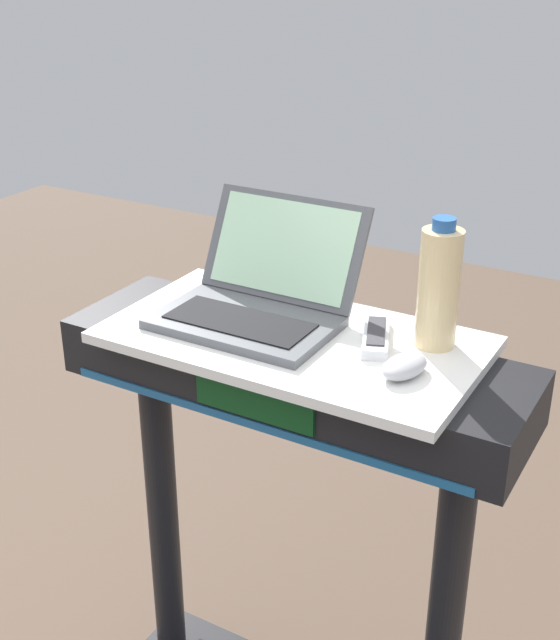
{
  "coord_description": "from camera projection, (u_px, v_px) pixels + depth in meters",
  "views": [
    {
      "loc": [
        0.69,
        -0.54,
        1.77
      ],
      "look_at": [
        0.0,
        0.65,
        1.13
      ],
      "focal_mm": 47.8,
      "sensor_mm": 36.0,
      "label": 1
    }
  ],
  "objects": [
    {
      "name": "tv_remote",
      "position": [
        376.0,
        336.0,
        1.55
      ],
      "size": [
        0.1,
        0.17,
        0.02
      ],
      "color": "silver",
      "rests_on": "desk_board"
    },
    {
      "name": "computer_mouse",
      "position": [
        404.0,
        366.0,
        1.43
      ],
      "size": [
        0.08,
        0.11,
        0.03
      ],
      "primitive_type": "ellipsoid",
      "rotation": [
        0.0,
        0.0,
        -0.23
      ],
      "color": "#B2B2B7",
      "rests_on": "desk_board"
    },
    {
      "name": "water_bottle",
      "position": [
        439.0,
        287.0,
        1.49
      ],
      "size": [
        0.07,
        0.07,
        0.24
      ],
      "color": "beige",
      "rests_on": "desk_board"
    },
    {
      "name": "desk_board",
      "position": [
        293.0,
        340.0,
        1.58
      ],
      "size": [
        0.69,
        0.38,
        0.02
      ],
      "primitive_type": "cube",
      "color": "white",
      "rests_on": "treadmill_base"
    },
    {
      "name": "laptop",
      "position": [
        258.0,
        297.0,
        1.63
      ],
      "size": [
        0.34,
        0.31,
        0.21
      ],
      "rotation": [
        0.0,
        0.0,
        0.01
      ],
      "color": "#515459",
      "rests_on": "desk_board"
    }
  ]
}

